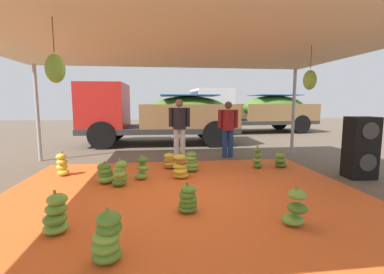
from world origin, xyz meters
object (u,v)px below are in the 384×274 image
(banana_bunch_3, at_px, (107,238))
(cargo_truck_far, at_px, (251,110))
(banana_bunch_0, at_px, (120,174))
(cargo_truck_main, at_px, (156,113))
(speaker_stack, at_px, (361,148))
(banana_bunch_11, at_px, (62,165))
(worker_0, at_px, (179,124))
(banana_bunch_13, at_px, (105,174))
(banana_bunch_4, at_px, (170,161))
(banana_bunch_7, at_px, (142,169))
(banana_bunch_6, at_px, (295,209))
(banana_bunch_5, at_px, (181,167))
(banana_bunch_1, at_px, (191,162))
(banana_bunch_2, at_px, (280,161))
(banana_bunch_9, at_px, (257,158))
(worker_1, at_px, (228,125))
(banana_bunch_10, at_px, (56,215))
(banana_bunch_8, at_px, (188,200))

(banana_bunch_3, height_order, cargo_truck_far, cargo_truck_far)
(banana_bunch_0, height_order, banana_bunch_3, banana_bunch_3)
(cargo_truck_main, height_order, speaker_stack, cargo_truck_main)
(banana_bunch_0, distance_m, cargo_truck_far, 11.14)
(banana_bunch_11, relative_size, worker_0, 0.32)
(banana_bunch_0, distance_m, banana_bunch_13, 0.45)
(banana_bunch_3, xyz_separation_m, banana_bunch_4, (0.82, 3.90, -0.07))
(banana_bunch_3, relative_size, banana_bunch_7, 1.07)
(banana_bunch_6, bearing_deg, banana_bunch_5, 118.53)
(banana_bunch_0, bearing_deg, banana_bunch_1, 33.51)
(speaker_stack, bearing_deg, banana_bunch_2, 139.57)
(banana_bunch_9, bearing_deg, banana_bunch_1, -176.00)
(banana_bunch_13, xyz_separation_m, worker_1, (3.19, 2.33, 0.78))
(banana_bunch_4, xyz_separation_m, cargo_truck_main, (-0.37, 4.30, 1.05))
(banana_bunch_3, relative_size, cargo_truck_far, 0.08)
(banana_bunch_3, distance_m, banana_bunch_9, 4.75)
(banana_bunch_4, height_order, banana_bunch_5, banana_bunch_5)
(banana_bunch_5, distance_m, worker_0, 2.51)
(banana_bunch_2, bearing_deg, worker_1, 123.53)
(cargo_truck_main, xyz_separation_m, worker_1, (2.18, -3.04, -0.25))
(banana_bunch_2, bearing_deg, banana_bunch_6, -112.25)
(banana_bunch_0, distance_m, worker_1, 3.94)
(banana_bunch_6, bearing_deg, worker_0, 103.56)
(banana_bunch_2, distance_m, banana_bunch_4, 2.81)
(banana_bunch_10, bearing_deg, banana_bunch_8, 14.88)
(banana_bunch_9, xyz_separation_m, worker_0, (-1.84, 1.69, 0.78))
(cargo_truck_main, relative_size, speaker_stack, 4.55)
(worker_0, bearing_deg, banana_bunch_2, -34.81)
(cargo_truck_far, distance_m, worker_1, 7.43)
(banana_bunch_13, xyz_separation_m, speaker_stack, (5.48, -0.27, 0.47))
(banana_bunch_1, xyz_separation_m, banana_bunch_13, (-1.87, -0.73, -0.03))
(banana_bunch_9, bearing_deg, banana_bunch_0, -160.68)
(banana_bunch_7, xyz_separation_m, worker_0, (1.00, 2.37, 0.79))
(banana_bunch_1, xyz_separation_m, banana_bunch_2, (2.31, 0.11, -0.05))
(banana_bunch_3, xyz_separation_m, banana_bunch_7, (0.17, 3.01, -0.02))
(banana_bunch_4, bearing_deg, banana_bunch_7, -125.63)
(banana_bunch_2, relative_size, cargo_truck_far, 0.06)
(banana_bunch_10, relative_size, cargo_truck_far, 0.08)
(banana_bunch_6, bearing_deg, banana_bunch_0, 141.75)
(worker_1, bearing_deg, banana_bunch_11, -158.97)
(banana_bunch_13, relative_size, speaker_stack, 0.36)
(banana_bunch_3, bearing_deg, banana_bunch_7, 86.71)
(banana_bunch_3, relative_size, banana_bunch_11, 1.04)
(banana_bunch_10, distance_m, cargo_truck_far, 12.99)
(banana_bunch_4, xyz_separation_m, cargo_truck_far, (4.91, 8.01, 1.09))
(banana_bunch_3, xyz_separation_m, banana_bunch_10, (-0.75, 0.70, -0.01))
(banana_bunch_0, xyz_separation_m, banana_bunch_9, (3.23, 1.13, -0.00))
(banana_bunch_5, relative_size, banana_bunch_13, 1.21)
(banana_bunch_8, distance_m, worker_0, 4.30)
(banana_bunch_10, bearing_deg, banana_bunch_2, 34.20)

